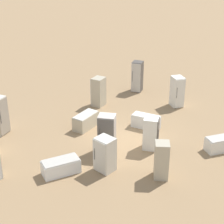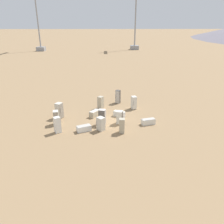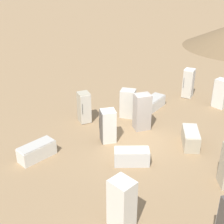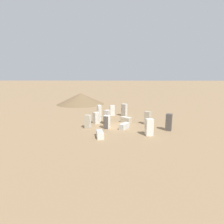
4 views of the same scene
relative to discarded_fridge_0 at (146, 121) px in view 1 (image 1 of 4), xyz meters
name	(u,v)px [view 1 (image 1 of 4)]	position (x,y,z in m)	size (l,w,h in m)	color
ground_plane	(126,141)	(-1.31, 1.16, -0.35)	(1000.00, 1000.00, 0.00)	#937551
discarded_fridge_0	(146,121)	(0.00, 0.00, 0.00)	(1.24, 1.54, 0.70)	silver
discarded_fridge_1	(137,76)	(5.05, -0.14, 0.62)	(0.84, 0.82, 1.94)	#4C4742
discarded_fridge_3	(107,134)	(-2.28, 2.12, 0.57)	(0.81, 0.88, 1.84)	#A89E93
discarded_fridge_4	(177,92)	(2.62, -2.16, 0.54)	(0.88, 0.77, 1.78)	silver
discarded_fridge_5	(222,143)	(-2.42, -3.22, -0.01)	(1.04, 1.71, 0.67)	silver
discarded_fridge_6	(98,92)	(2.96, 2.36, 0.50)	(0.95, 0.93, 1.70)	#B2A88E
discarded_fridge_7	(162,160)	(-4.38, 0.00, 0.46)	(0.71, 0.64, 1.61)	#B2A88E
discarded_fridge_8	(61,167)	(-3.87, 4.11, -0.03)	(1.25, 1.71, 0.63)	white
discarded_fridge_9	(86,121)	(0.17, 3.09, 0.03)	(1.56, 1.40, 0.76)	#B2A88E
discarded_fridge_11	(151,133)	(-2.09, 0.07, 0.43)	(0.78, 0.83, 1.56)	silver
discarded_fridge_13	(105,154)	(-3.75, 2.27, 0.41)	(1.00, 1.00, 1.52)	beige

